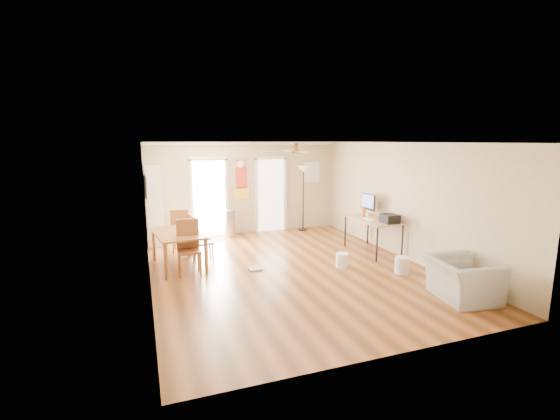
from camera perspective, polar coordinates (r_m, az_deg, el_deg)
name	(u,v)px	position (r m, az deg, el deg)	size (l,w,h in m)	color
floor	(290,269)	(8.17, 1.45, -8.68)	(7.00, 7.00, 0.00)	brown
ceiling	(290,142)	(7.73, 1.53, 9.89)	(5.50, 7.00, 0.00)	silver
wall_back	(246,188)	(11.14, -5.08, 3.24)	(5.50, 0.04, 2.60)	beige
wall_front	(397,255)	(4.83, 16.84, -6.34)	(5.50, 0.04, 2.60)	beige
wall_left	(147,217)	(7.32, -19.00, -0.92)	(0.04, 7.00, 2.60)	beige
wall_right	(403,201)	(9.19, 17.67, 1.33)	(0.04, 7.00, 2.60)	beige
crown_molding	(290,145)	(7.73, 1.53, 9.60)	(5.50, 7.00, 0.08)	white
kitchen_doorway	(209,199)	(10.94, -10.36, 1.66)	(0.90, 0.10, 2.10)	white
bathroom_doorway	(271,195)	(11.37, -1.38, 2.15)	(0.80, 0.10, 2.10)	white
wall_decal	(241,179)	(11.06, -5.70, 4.48)	(0.46, 0.03, 1.10)	red
ac_grille	(312,172)	(11.76, 4.67, 5.57)	(0.50, 0.04, 0.60)	white
framed_poster	(145,186)	(8.65, -19.17, 3.39)	(0.04, 0.66, 0.48)	black
ceiling_fan	(296,152)	(7.45, 2.38, 8.57)	(1.24, 1.24, 0.20)	#593819
bookshelf	(154,205)	(10.45, -18.03, 0.71)	(0.40, 0.91, 2.02)	silver
dining_table	(178,249)	(8.48, -14.70, -5.62)	(0.90, 1.51, 0.75)	olive
dining_chair_right_a	(200,236)	(9.09, -11.63, -3.73)	(0.40, 0.40, 0.97)	olive
dining_chair_right_b	(203,240)	(8.76, -11.29, -4.39)	(0.38, 0.38, 0.93)	#9E5F33
dining_chair_near	(189,248)	(7.91, -13.22, -5.46)	(0.45, 0.45, 1.08)	brown
dining_chair_far	(181,230)	(9.59, -14.30, -2.89)	(0.43, 0.43, 1.04)	#A06933
trash_can	(230,223)	(10.88, -7.39, -1.93)	(0.34, 0.34, 0.74)	#B3B3B6
torchiere_lamp	(303,198)	(11.47, 3.44, 1.71)	(0.36, 0.36, 1.91)	black
computer_desk	(372,235)	(9.56, 13.38, -3.65)	(0.74, 1.49, 0.80)	tan
imac	(368,205)	(9.88, 12.80, 0.78)	(0.08, 0.58, 0.54)	black
keyboard	(368,219)	(9.40, 12.84, -1.33)	(0.11, 0.35, 0.01)	white
printer	(390,219)	(9.13, 15.83, -1.21)	(0.33, 0.38, 0.20)	black
orange_bottle	(364,212)	(9.74, 12.19, -0.22)	(0.08, 0.08, 0.24)	#F75A15
wastebasket_a	(342,260)	(8.34, 9.12, -7.30)	(0.26, 0.26, 0.30)	white
wastebasket_b	(402,265)	(8.26, 17.48, -7.73)	(0.29, 0.29, 0.33)	silver
floor_cloth	(255,269)	(8.12, -3.65, -8.67)	(0.26, 0.20, 0.04)	#969591
armchair	(462,279)	(7.26, 25.14, -9.21)	(1.07, 0.93, 0.69)	#9C9C97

